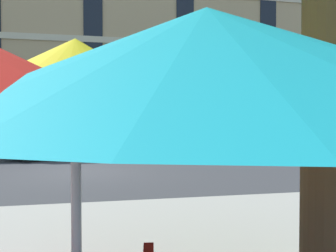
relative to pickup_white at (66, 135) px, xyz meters
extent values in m
plane|color=#38383A|center=(0.99, -3.70, -1.03)|extent=(120.00, 120.00, 0.00)
cube|color=gray|center=(0.99, 3.10, -0.97)|extent=(56.00, 3.60, 0.12)
cube|color=tan|center=(0.99, 11.30, 6.97)|extent=(39.10, 12.00, 16.00)
cube|color=beige|center=(0.99, 5.26, 2.17)|extent=(38.32, 0.08, 0.36)
cube|color=beige|center=(0.99, 5.26, 5.37)|extent=(38.32, 0.08, 0.36)
cube|color=black|center=(0.99, 5.27, 7.37)|extent=(1.10, 0.06, 14.80)
cube|color=black|center=(6.58, 5.27, 7.37)|extent=(1.10, 0.06, 14.80)
cube|color=black|center=(12.16, 5.27, 7.37)|extent=(1.10, 0.06, 14.80)
cube|color=silver|center=(0.24, 0.00, -0.21)|extent=(5.10, 1.90, 0.96)
cube|color=silver|center=(-0.86, 0.00, 0.72)|extent=(1.90, 1.75, 0.90)
cube|color=silver|center=(2.71, 0.00, 0.45)|extent=(0.16, 1.75, 0.36)
cylinder|color=black|center=(1.82, 0.95, -0.69)|extent=(0.68, 0.22, 0.68)
cylinder|color=black|center=(1.82, -0.95, -0.69)|extent=(0.68, 0.22, 0.68)
cylinder|color=black|center=(-1.34, 0.95, -0.69)|extent=(0.68, 0.22, 0.68)
cylinder|color=black|center=(-1.34, -0.95, -0.69)|extent=(0.68, 0.22, 0.68)
cube|color=#A8AAB2|center=(7.14, 0.00, -0.21)|extent=(5.10, 1.90, 0.96)
cube|color=#A8AAB2|center=(8.24, 0.00, 0.72)|extent=(1.90, 1.75, 0.90)
cube|color=#A8AAB2|center=(4.67, 0.00, 0.45)|extent=(0.16, 1.75, 0.36)
cylinder|color=black|center=(5.56, -0.95, -0.69)|extent=(0.68, 0.22, 0.68)
cylinder|color=black|center=(5.56, 0.95, -0.69)|extent=(0.68, 0.22, 0.68)
cylinder|color=black|center=(8.72, -0.95, -0.69)|extent=(0.68, 0.22, 0.68)
cylinder|color=black|center=(8.72, 0.95, -0.69)|extent=(0.68, 0.22, 0.68)
cylinder|color=black|center=(12.26, -0.88, -0.73)|extent=(0.60, 0.22, 0.60)
cylinder|color=black|center=(12.26, 0.88, -0.73)|extent=(0.60, 0.22, 0.60)
cylinder|color=brown|center=(6.06, 3.51, 0.15)|extent=(0.36, 0.36, 2.34)
sphere|color=#2D702D|center=(6.02, 3.40, 2.26)|extent=(2.34, 2.34, 2.34)
sphere|color=#2D702D|center=(6.18, 3.27, 2.27)|extent=(2.62, 2.62, 2.62)
cylinder|color=silver|center=(1.44, -12.70, 0.04)|extent=(0.06, 0.06, 2.13)
cone|color=yellow|center=(2.47, -12.70, 0.90)|extent=(1.81, 1.81, 0.42)
cone|color=green|center=(1.95, -11.81, 0.90)|extent=(1.81, 1.81, 0.42)
cone|color=#E5668C|center=(0.92, -11.81, 0.90)|extent=(1.81, 1.81, 0.42)
cone|color=#199EB2|center=(1.95, -13.59, 0.90)|extent=(1.81, 1.81, 0.42)
cone|color=yellow|center=(1.44, -12.70, 0.94)|extent=(1.73, 1.73, 0.50)
camera|label=1|loc=(1.60, -14.69, 0.72)|focal=35.14mm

